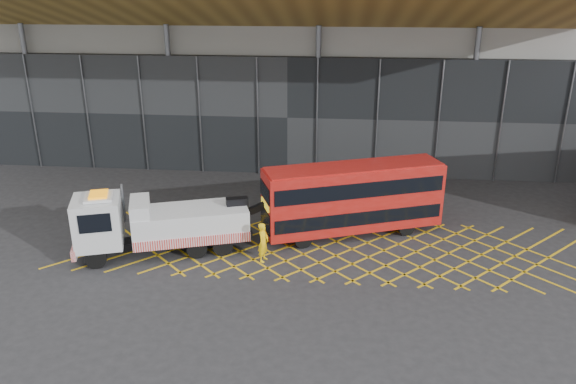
# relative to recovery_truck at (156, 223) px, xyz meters

# --- Properties ---
(ground_plane) EXTENTS (120.00, 120.00, 0.00)m
(ground_plane) POSITION_rel_recovery_truck_xyz_m (3.22, 1.31, -1.59)
(ground_plane) COLOR #28282A
(road_markings) EXTENTS (27.96, 7.16, 0.01)m
(road_markings) POSITION_rel_recovery_truck_xyz_m (8.82, 1.31, -1.59)
(road_markings) COLOR yellow
(road_markings) RESTS_ON ground_plane
(construction_building) EXTENTS (55.00, 23.97, 18.00)m
(construction_building) POSITION_rel_recovery_truck_xyz_m (5.14, 19.71, 7.39)
(construction_building) COLOR gray
(construction_building) RESTS_ON ground_plane
(recovery_truck) EXTENTS (9.77, 4.83, 3.44)m
(recovery_truck) POSITION_rel_recovery_truck_xyz_m (0.00, 0.00, 0.00)
(recovery_truck) COLOR black
(recovery_truck) RESTS_ON ground_plane
(bus_towed) EXTENTS (9.57, 5.36, 3.84)m
(bus_towed) POSITION_rel_recovery_truck_xyz_m (9.59, 3.17, 0.54)
(bus_towed) COLOR #AD140F
(bus_towed) RESTS_ON ground_plane
(worker) EXTENTS (0.64, 0.82, 1.98)m
(worker) POSITION_rel_recovery_truck_xyz_m (5.33, -0.33, -0.60)
(worker) COLOR yellow
(worker) RESTS_ON ground_plane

